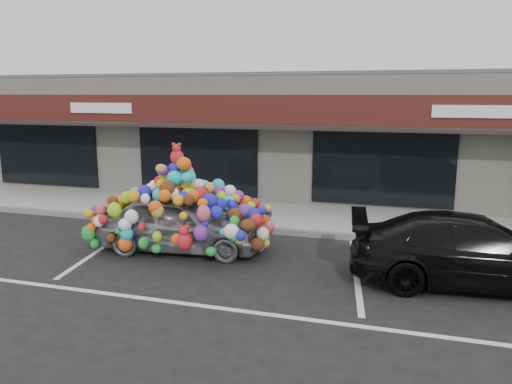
% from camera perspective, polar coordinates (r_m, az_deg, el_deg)
% --- Properties ---
extents(ground, '(90.00, 90.00, 0.00)m').
position_cam_1_polar(ground, '(11.09, -3.43, -7.99)').
color(ground, black).
rests_on(ground, ground).
extents(shop_building, '(24.00, 7.20, 4.31)m').
position_cam_1_polar(shop_building, '(18.69, 5.48, 6.61)').
color(shop_building, beige).
rests_on(shop_building, ground).
extents(sidewalk, '(26.00, 3.00, 0.15)m').
position_cam_1_polar(sidewalk, '(14.74, 1.92, -2.81)').
color(sidewalk, '#999994').
rests_on(sidewalk, ground).
extents(kerb, '(26.00, 0.18, 0.16)m').
position_cam_1_polar(kerb, '(13.34, 0.27, -4.31)').
color(kerb, slate).
rests_on(kerb, ground).
extents(parking_stripe_left, '(0.73, 4.37, 0.01)m').
position_cam_1_polar(parking_stripe_left, '(12.67, -16.90, -5.99)').
color(parking_stripe_left, silver).
rests_on(parking_stripe_left, ground).
extents(parking_stripe_mid, '(0.73, 4.37, 0.01)m').
position_cam_1_polar(parking_stripe_mid, '(10.70, 11.36, -8.91)').
color(parking_stripe_mid, silver).
rests_on(parking_stripe_mid, ground).
extents(lane_line, '(14.00, 0.12, 0.01)m').
position_cam_1_polar(lane_line, '(8.52, 4.15, -14.11)').
color(lane_line, silver).
rests_on(lane_line, ground).
extents(toy_car, '(2.89, 4.41, 2.47)m').
position_cam_1_polar(toy_car, '(11.80, -8.73, -2.67)').
color(toy_car, '#A2A5AD').
rests_on(toy_car, ground).
extents(black_sedan, '(2.41, 4.87, 1.36)m').
position_cam_1_polar(black_sedan, '(10.47, 23.68, -6.21)').
color(black_sedan, black).
rests_on(black_sedan, ground).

